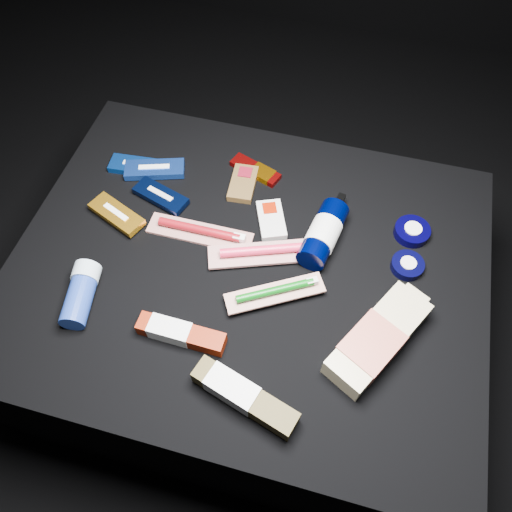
% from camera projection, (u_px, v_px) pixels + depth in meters
% --- Properties ---
extents(ground, '(3.00, 3.00, 0.00)m').
position_uv_depth(ground, '(250.00, 340.00, 1.37)').
color(ground, black).
rests_on(ground, ground).
extents(cloth_table, '(0.98, 0.78, 0.40)m').
position_uv_depth(cloth_table, '(249.00, 307.00, 1.21)').
color(cloth_table, black).
rests_on(cloth_table, ground).
extents(luna_bar_0, '(0.14, 0.06, 0.02)m').
position_uv_depth(luna_bar_0, '(138.00, 166.00, 1.17)').
color(luna_bar_0, '#0D3B97').
rests_on(luna_bar_0, cloth_table).
extents(luna_bar_1, '(0.15, 0.09, 0.02)m').
position_uv_depth(luna_bar_1, '(155.00, 169.00, 1.16)').
color(luna_bar_1, '#1A43A7').
rests_on(luna_bar_1, cloth_table).
extents(luna_bar_2, '(0.14, 0.08, 0.02)m').
position_uv_depth(luna_bar_2, '(161.00, 196.00, 1.12)').
color(luna_bar_2, black).
rests_on(luna_bar_2, cloth_table).
extents(luna_bar_3, '(0.14, 0.10, 0.02)m').
position_uv_depth(luna_bar_3, '(117.00, 214.00, 1.09)').
color(luna_bar_3, orange).
rests_on(luna_bar_3, cloth_table).
extents(clif_bar_0, '(0.06, 0.11, 0.02)m').
position_uv_depth(clif_bar_0, '(243.00, 182.00, 1.15)').
color(clif_bar_0, '#4F381A').
rests_on(clif_bar_0, cloth_table).
extents(clif_bar_1, '(0.09, 0.11, 0.02)m').
position_uv_depth(clif_bar_1, '(271.00, 218.00, 1.09)').
color(clif_bar_1, silver).
rests_on(clif_bar_1, cloth_table).
extents(power_bar, '(0.13, 0.08, 0.02)m').
position_uv_depth(power_bar, '(258.00, 171.00, 1.17)').
color(power_bar, '#6F0707').
rests_on(power_bar, cloth_table).
extents(lotion_bottle, '(0.09, 0.20, 0.06)m').
position_uv_depth(lotion_bottle, '(323.00, 234.00, 1.04)').
color(lotion_bottle, black).
rests_on(lotion_bottle, cloth_table).
extents(cream_tin_upper, '(0.08, 0.08, 0.02)m').
position_uv_depth(cream_tin_upper, '(412.00, 231.00, 1.07)').
color(cream_tin_upper, black).
rests_on(cream_tin_upper, cloth_table).
extents(cream_tin_lower, '(0.07, 0.07, 0.02)m').
position_uv_depth(cream_tin_lower, '(407.00, 265.00, 1.02)').
color(cream_tin_lower, black).
rests_on(cream_tin_lower, cloth_table).
extents(bodywash_bottle, '(0.18, 0.24, 0.05)m').
position_uv_depth(bodywash_bottle, '(376.00, 340.00, 0.92)').
color(bodywash_bottle, '#C5B488').
rests_on(bodywash_bottle, cloth_table).
extents(deodorant_stick, '(0.08, 0.14, 0.05)m').
position_uv_depth(deodorant_stick, '(81.00, 293.00, 0.97)').
color(deodorant_stick, navy).
rests_on(deodorant_stick, cloth_table).
extents(toothbrush_pack_0, '(0.23, 0.05, 0.03)m').
position_uv_depth(toothbrush_pack_0, '(201.00, 232.00, 1.07)').
color(toothbrush_pack_0, '#B0A8A5').
rests_on(toothbrush_pack_0, cloth_table).
extents(toothbrush_pack_1, '(0.24, 0.13, 0.03)m').
position_uv_depth(toothbrush_pack_1, '(267.00, 252.00, 1.03)').
color(toothbrush_pack_1, silver).
rests_on(toothbrush_pack_1, cloth_table).
extents(toothbrush_pack_2, '(0.19, 0.14, 0.02)m').
position_uv_depth(toothbrush_pack_2, '(276.00, 292.00, 0.98)').
color(toothbrush_pack_2, silver).
rests_on(toothbrush_pack_2, cloth_table).
extents(toothpaste_carton_red, '(0.17, 0.04, 0.03)m').
position_uv_depth(toothpaste_carton_red, '(177.00, 333.00, 0.94)').
color(toothpaste_carton_red, '#711804').
rests_on(toothpaste_carton_red, cloth_table).
extents(toothpaste_carton_green, '(0.20, 0.10, 0.04)m').
position_uv_depth(toothpaste_carton_green, '(240.00, 394.00, 0.87)').
color(toothpaste_carton_green, '#392F11').
rests_on(toothpaste_carton_green, cloth_table).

